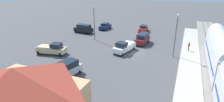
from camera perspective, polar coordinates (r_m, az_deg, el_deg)
ground_plane at (r=34.77m, az=6.48°, el=-0.49°), size 200.00×200.00×0.00m
railway_track at (r=34.06m, az=29.74°, el=-3.58°), size 4.80×70.00×0.30m
platform at (r=33.64m, az=23.06°, el=-2.60°), size 3.20×46.00×0.30m
station_building at (r=18.32m, az=-27.29°, el=-12.88°), size 10.56×9.34×6.06m
pedestrian_on_platform at (r=37.28m, az=22.81°, el=1.53°), size 0.36×0.36×1.71m
pickup_white at (r=34.63m, az=3.82°, el=1.32°), size 3.15×5.71×2.14m
suv_black at (r=48.19m, az=-8.85°, el=6.93°), size 5.01×2.63×2.22m
sedan_red at (r=49.58m, az=9.76°, el=6.95°), size 2.04×4.58×1.74m
suv_silver at (r=26.38m, az=-14.26°, el=-5.57°), size 2.97×5.21×2.22m
sedan_navy at (r=51.52m, az=-2.14°, el=7.76°), size 2.00×4.56×1.74m
pickup_tan at (r=35.26m, az=-18.17°, el=0.65°), size 5.67×3.24×2.14m
suv_maroon at (r=39.77m, az=9.49°, el=3.88°), size 2.33×5.04×2.22m
light_pole_near_platform at (r=32.97m, az=19.38°, el=6.05°), size 0.44×0.44×7.64m
light_pole_lot_center at (r=41.17m, az=-5.61°, el=9.95°), size 0.44×0.44×7.68m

